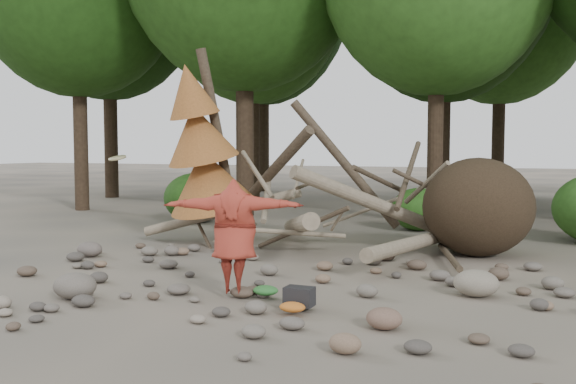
% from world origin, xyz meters
% --- Properties ---
extents(ground, '(120.00, 120.00, 0.00)m').
position_xyz_m(ground, '(0.00, 0.00, 0.00)').
color(ground, '#514C44').
rests_on(ground, ground).
extents(deadfall_pile, '(8.55, 5.24, 3.30)m').
position_xyz_m(deadfall_pile, '(2.02, 4.24, 0.95)').
color(deadfall_pile, '#332619').
rests_on(deadfall_pile, ground).
extents(dead_conifer, '(2.06, 2.16, 4.35)m').
position_xyz_m(dead_conifer, '(-3.12, 3.37, 2.11)').
color(dead_conifer, '#4C3F30').
rests_on(dead_conifer, ground).
extents(bush_left, '(1.80, 1.80, 1.44)m').
position_xyz_m(bush_left, '(-5.50, 7.20, 0.72)').
color(bush_left, '#1E4512').
rests_on(bush_left, ground).
extents(bush_mid, '(1.40, 1.40, 1.12)m').
position_xyz_m(bush_mid, '(0.80, 7.80, 0.56)').
color(bush_mid, '#285819').
rests_on(bush_mid, ground).
extents(frisbee_thrower, '(3.14, 1.06, 2.00)m').
position_xyz_m(frisbee_thrower, '(-0.36, -0.69, 0.91)').
color(frisbee_thrower, maroon).
rests_on(frisbee_thrower, ground).
extents(backpack, '(0.39, 0.26, 0.26)m').
position_xyz_m(backpack, '(0.78, -1.01, 0.13)').
color(backpack, black).
rests_on(backpack, ground).
extents(cloth_green, '(0.37, 0.31, 0.14)m').
position_xyz_m(cloth_green, '(0.09, -0.56, 0.07)').
color(cloth_green, '#2B6B2D').
rests_on(cloth_green, ground).
extents(cloth_orange, '(0.35, 0.28, 0.13)m').
position_xyz_m(cloth_orange, '(0.79, -1.30, 0.06)').
color(cloth_orange, '#B7601F').
rests_on(cloth_orange, ground).
extents(boulder_front_left, '(0.63, 0.57, 0.38)m').
position_xyz_m(boulder_front_left, '(-2.47, -1.59, 0.19)').
color(boulder_front_left, '#685F56').
rests_on(boulder_front_left, ground).
extents(boulder_front_right, '(0.44, 0.40, 0.26)m').
position_xyz_m(boulder_front_right, '(2.04, -1.47, 0.13)').
color(boulder_front_right, brown).
rests_on(boulder_front_right, ground).
extents(boulder_mid_right, '(0.66, 0.59, 0.40)m').
position_xyz_m(boulder_mid_right, '(2.91, 0.69, 0.20)').
color(boulder_mid_right, gray).
rests_on(boulder_mid_right, ground).
extents(boulder_mid_left, '(0.51, 0.46, 0.30)m').
position_xyz_m(boulder_mid_left, '(-4.59, 1.38, 0.15)').
color(boulder_mid_left, '#665C56').
rests_on(boulder_mid_left, ground).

